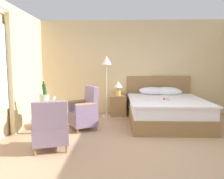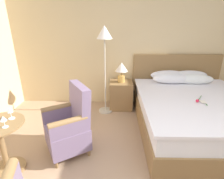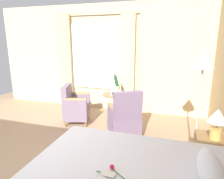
{
  "view_description": "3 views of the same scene",
  "coord_description": "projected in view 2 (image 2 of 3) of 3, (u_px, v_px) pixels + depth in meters",
  "views": [
    {
      "loc": [
        -0.63,
        -3.72,
        1.49
      ],
      "look_at": [
        -0.78,
        1.28,
        0.91
      ],
      "focal_mm": 35.0,
      "sensor_mm": 36.0,
      "label": 1
    },
    {
      "loc": [
        -0.76,
        -0.91,
        1.75
      ],
      "look_at": [
        -0.81,
        1.59,
        0.8
      ],
      "focal_mm": 28.0,
      "sensor_mm": 36.0,
      "label": 2
    },
    {
      "loc": [
        2.1,
        2.0,
        1.87
      ],
      "look_at": [
        -1.01,
        1.04,
        1.06
      ],
      "focal_mm": 32.0,
      "sensor_mm": 36.0,
      "label": 3
    }
  ],
  "objects": [
    {
      "name": "side_table_round",
      "position": [
        2.0,
        145.0,
        2.1
      ],
      "size": [
        0.59,
        0.59,
        0.68
      ],
      "color": "olive",
      "rests_on": "ground"
    },
    {
      "name": "wine_glass_near_bucket",
      "position": [
        3.0,
        119.0,
        1.9
      ],
      "size": [
        0.07,
        0.07,
        0.14
      ],
      "color": "white",
      "rests_on": "side_table_round"
    },
    {
      "name": "wall_headboard_side",
      "position": [
        151.0,
        41.0,
        3.71
      ],
      "size": [
        6.04,
        0.12,
        2.79
      ],
      "color": "beige",
      "rests_on": "ground"
    },
    {
      "name": "bed",
      "position": [
        192.0,
        110.0,
        3.0
      ],
      "size": [
        1.88,
        2.24,
        1.14
      ],
      "color": "olive",
      "rests_on": "ground"
    },
    {
      "name": "floor_lamp_brass",
      "position": [
        105.0,
        43.0,
        3.22
      ],
      "size": [
        0.29,
        0.29,
        1.72
      ],
      "color": "beige",
      "rests_on": "ground"
    },
    {
      "name": "armchair_by_window",
      "position": [
        69.0,
        126.0,
        2.44
      ],
      "size": [
        0.76,
        0.75,
        0.99
      ],
      "color": "olive",
      "rests_on": "ground"
    },
    {
      "name": "bedside_lamp",
      "position": [
        121.0,
        69.0,
        3.59
      ],
      "size": [
        0.26,
        0.26,
        0.42
      ],
      "color": "gold",
      "rests_on": "nightstand"
    },
    {
      "name": "nightstand",
      "position": [
        121.0,
        95.0,
        3.79
      ],
      "size": [
        0.5,
        0.45,
        0.59
      ],
      "color": "olive",
      "rests_on": "ground"
    },
    {
      "name": "wine_glass_near_edge",
      "position": [
        10.0,
        111.0,
        2.07
      ],
      "size": [
        0.08,
        0.08,
        0.14
      ],
      "color": "white",
      "rests_on": "side_table_round"
    }
  ]
}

